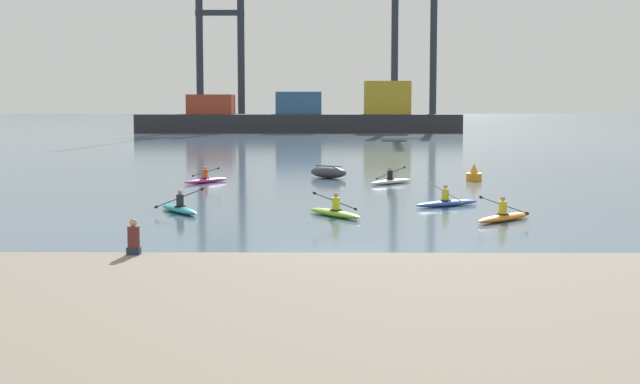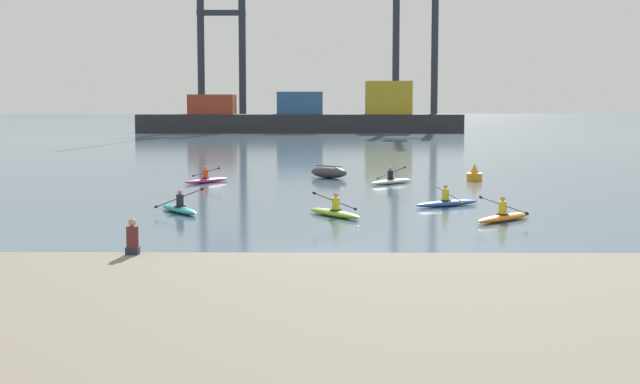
% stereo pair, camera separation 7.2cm
% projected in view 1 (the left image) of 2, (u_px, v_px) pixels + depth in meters
% --- Properties ---
extents(ground_plane, '(800.00, 800.00, 0.00)m').
position_uv_depth(ground_plane, '(328.00, 258.00, 25.50)').
color(ground_plane, slate).
extents(container_barge, '(50.77, 8.58, 8.05)m').
position_uv_depth(container_barge, '(304.00, 117.00, 140.15)').
color(container_barge, '#28282D').
rests_on(container_barge, ground).
extents(gantry_crane_west, '(8.14, 17.40, 33.82)m').
position_uv_depth(gantry_crane_west, '(220.00, 33.00, 147.05)').
color(gantry_crane_west, '#232833').
rests_on(gantry_crane_west, ground).
extents(gantry_crane_west_mid, '(7.85, 16.74, 35.83)m').
position_uv_depth(gantry_crane_west_mid, '(415.00, 20.00, 150.85)').
color(gantry_crane_west_mid, '#232833').
rests_on(gantry_crane_west_mid, ground).
extents(capsized_dinghy, '(2.72, 2.48, 0.76)m').
position_uv_depth(capsized_dinghy, '(328.00, 172.00, 53.06)').
color(capsized_dinghy, '#38383D').
rests_on(capsized_dinghy, ground).
extents(channel_buoy, '(0.90, 0.90, 1.00)m').
position_uv_depth(channel_buoy, '(474.00, 175.00, 51.20)').
color(channel_buoy, orange).
rests_on(channel_buoy, ground).
extents(kayak_lime, '(2.39, 3.16, 1.07)m').
position_uv_depth(kayak_lime, '(335.00, 212.00, 34.89)').
color(kayak_lime, '#7ABC2D').
rests_on(kayak_lime, ground).
extents(kayak_white, '(2.81, 2.85, 1.06)m').
position_uv_depth(kayak_white, '(391.00, 181.00, 49.22)').
color(kayak_white, silver).
rests_on(kayak_white, ground).
extents(kayak_blue, '(3.21, 2.30, 0.99)m').
position_uv_depth(kayak_blue, '(447.00, 202.00, 38.38)').
color(kayak_blue, '#2856B2').
rests_on(kayak_blue, ground).
extents(kayak_orange, '(2.80, 2.86, 0.95)m').
position_uv_depth(kayak_orange, '(504.00, 216.00, 33.54)').
color(kayak_orange, orange).
rests_on(kayak_orange, ground).
extents(kayak_magenta, '(2.54, 3.07, 0.95)m').
position_uv_depth(kayak_magenta, '(206.00, 180.00, 49.91)').
color(kayak_magenta, '#C13384').
rests_on(kayak_magenta, ground).
extents(kayak_teal, '(2.30, 3.21, 1.00)m').
position_uv_depth(kayak_teal, '(179.00, 208.00, 36.12)').
color(kayak_teal, teal).
rests_on(kayak_teal, ground).
extents(seated_onlooker, '(0.32, 0.30, 0.90)m').
position_uv_depth(seated_onlooker, '(134.00, 239.00, 21.88)').
color(seated_onlooker, '#23283D').
rests_on(seated_onlooker, stone_quay).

